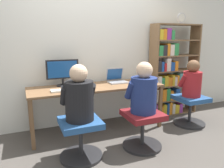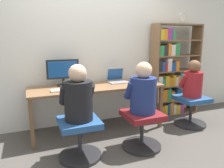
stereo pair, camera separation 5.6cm
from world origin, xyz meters
name	(u,v)px [view 1 (the left image)]	position (x,y,z in m)	size (l,w,h in m)	color
ground_plane	(105,138)	(0.00, 0.00, 0.00)	(14.00, 14.00, 0.00)	#4C4742
wall_back	(89,46)	(0.00, 0.71, 1.30)	(10.00, 0.05, 2.60)	silver
desk	(97,90)	(0.00, 0.32, 0.64)	(2.03, 0.65, 0.71)	brown
desktop_monitor	(63,72)	(-0.47, 0.52, 0.92)	(0.49, 0.20, 0.40)	black
laptop	(117,79)	(0.39, 0.46, 0.76)	(0.30, 0.28, 0.23)	#B7B7BC
keyboard	(67,90)	(-0.48, 0.19, 0.72)	(0.45, 0.14, 0.03)	silver
computer_mouse_by_keyboard	(89,88)	(-0.17, 0.18, 0.72)	(0.06, 0.11, 0.04)	silver
office_chair_left	(81,136)	(-0.45, -0.39, 0.28)	(0.52, 0.52, 0.49)	#262628
office_chair_right	(143,127)	(0.37, -0.44, 0.28)	(0.52, 0.52, 0.49)	#262628
person_at_monitor	(79,97)	(-0.45, -0.39, 0.77)	(0.40, 0.34, 0.66)	black
person_at_laptop	(144,91)	(0.37, -0.44, 0.76)	(0.41, 0.34, 0.65)	navy
bookshelf	(169,74)	(1.45, 0.48, 0.77)	(0.93, 0.28, 1.67)	brown
desk_clock	(181,18)	(1.60, 0.42, 1.76)	(0.16, 0.03, 0.18)	#B2B2B7
office_chair_side	(190,108)	(1.50, -0.07, 0.28)	(0.52, 0.52, 0.49)	#262628
person_near_shelf	(192,81)	(1.50, -0.07, 0.74)	(0.36, 0.30, 0.60)	maroon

